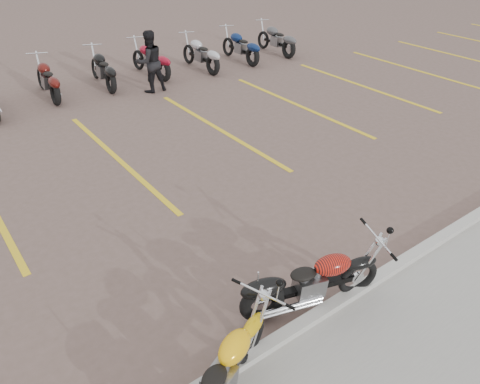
% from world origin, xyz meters
% --- Properties ---
extents(ground, '(100.00, 100.00, 0.00)m').
position_xyz_m(ground, '(0.00, 0.00, 0.00)').
color(ground, brown).
rests_on(ground, ground).
extents(curb, '(60.00, 0.18, 0.12)m').
position_xyz_m(curb, '(0.00, -2.00, 0.06)').
color(curb, '#ADAAA3').
rests_on(curb, ground).
extents(parking_stripes, '(38.00, 5.50, 0.01)m').
position_xyz_m(parking_stripes, '(0.00, 4.00, 0.00)').
color(parking_stripes, gold).
rests_on(parking_stripes, ground).
extents(yellow_cruiser, '(1.89, 0.94, 0.83)m').
position_xyz_m(yellow_cruiser, '(-1.60, -2.25, 0.41)').
color(yellow_cruiser, black).
rests_on(yellow_cruiser, ground).
extents(flame_cruiser, '(2.03, 0.73, 0.86)m').
position_xyz_m(flame_cruiser, '(0.27, -1.73, 0.43)').
color(flame_cruiser, black).
rests_on(flame_cruiser, ground).
extents(person_b, '(0.87, 0.68, 1.78)m').
position_xyz_m(person_b, '(2.67, 7.45, 0.89)').
color(person_b, black).
rests_on(person_b, ground).
extents(bg_bike_row, '(17.15, 2.00, 1.10)m').
position_xyz_m(bg_bike_row, '(0.02, 8.64, 0.55)').
color(bg_bike_row, black).
rests_on(bg_bike_row, ground).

